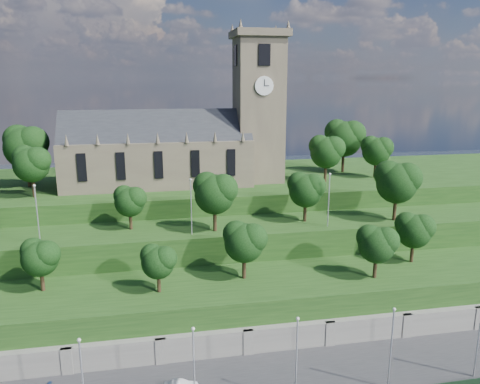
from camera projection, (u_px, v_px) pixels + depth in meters
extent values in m
cube|color=slate|center=(205.00, 351.00, 54.19)|extent=(160.00, 2.00, 5.00)
cube|color=slate|center=(68.00, 369.00, 50.71)|extent=(1.20, 0.60, 5.00)
cube|color=slate|center=(161.00, 359.00, 52.52)|extent=(1.20, 0.60, 5.00)
cube|color=slate|center=(248.00, 350.00, 54.33)|extent=(1.20, 0.60, 5.00)
cube|color=slate|center=(329.00, 341.00, 56.15)|extent=(1.20, 0.60, 5.00)
cube|color=slate|center=(406.00, 333.00, 57.96)|extent=(1.20, 0.60, 5.00)
cube|color=slate|center=(477.00, 325.00, 59.78)|extent=(1.20, 0.60, 5.00)
cube|color=#1C3E14|center=(199.00, 314.00, 59.56)|extent=(160.00, 12.00, 8.00)
cube|color=#1C3E14|center=(191.00, 266.00, 69.59)|extent=(160.00, 10.00, 12.00)
cube|color=#1C3E14|center=(181.00, 217.00, 89.28)|extent=(160.00, 32.00, 15.00)
cube|color=brown|center=(158.00, 162.00, 82.01)|extent=(32.00, 12.00, 8.00)
cube|color=#202328|center=(157.00, 139.00, 81.06)|extent=(32.00, 10.18, 10.18)
cone|color=brown|center=(66.00, 140.00, 72.59)|extent=(0.70, 0.70, 1.80)
cone|color=brown|center=(97.00, 139.00, 73.43)|extent=(0.70, 0.70, 1.80)
cone|color=brown|center=(128.00, 139.00, 74.28)|extent=(0.70, 0.70, 1.80)
cone|color=brown|center=(158.00, 138.00, 75.12)|extent=(0.70, 0.70, 1.80)
cone|color=brown|center=(187.00, 137.00, 75.97)|extent=(0.70, 0.70, 1.80)
cone|color=brown|center=(215.00, 137.00, 76.82)|extent=(0.70, 0.70, 1.80)
cone|color=brown|center=(243.00, 136.00, 77.66)|extent=(0.70, 0.70, 1.80)
cube|color=black|center=(82.00, 167.00, 73.91)|extent=(1.40, 0.25, 4.50)
cube|color=black|center=(121.00, 166.00, 75.00)|extent=(1.40, 0.25, 4.50)
cube|color=black|center=(159.00, 165.00, 76.09)|extent=(1.40, 0.25, 4.50)
cube|color=black|center=(195.00, 164.00, 77.18)|extent=(1.40, 0.25, 4.50)
cube|color=black|center=(231.00, 162.00, 78.27)|extent=(1.40, 0.25, 4.50)
cube|color=brown|center=(258.00, 111.00, 83.26)|extent=(8.00, 8.00, 25.00)
cube|color=brown|center=(259.00, 34.00, 80.16)|extent=(9.20, 9.20, 1.20)
cone|color=brown|center=(241.00, 24.00, 75.33)|extent=(0.80, 0.80, 1.60)
cone|color=brown|center=(232.00, 29.00, 82.97)|extent=(0.80, 0.80, 1.60)
cone|color=brown|center=(288.00, 25.00, 76.79)|extent=(0.80, 0.80, 1.60)
cone|color=brown|center=(276.00, 29.00, 84.42)|extent=(0.80, 0.80, 1.60)
cube|color=black|center=(264.00, 55.00, 77.12)|extent=(2.00, 0.25, 3.50)
cube|color=black|center=(254.00, 57.00, 84.91)|extent=(2.00, 0.25, 3.50)
cube|color=black|center=(236.00, 56.00, 80.27)|extent=(0.25, 2.00, 3.50)
cube|color=black|center=(282.00, 56.00, 81.75)|extent=(0.25, 2.00, 3.50)
cylinder|color=white|center=(264.00, 86.00, 78.27)|extent=(3.20, 0.30, 3.20)
cylinder|color=white|center=(281.00, 85.00, 82.95)|extent=(0.30, 3.20, 3.20)
cube|color=black|center=(264.00, 83.00, 77.98)|extent=(0.12, 0.05, 1.10)
cube|color=black|center=(267.00, 86.00, 78.17)|extent=(0.80, 0.05, 0.12)
cylinder|color=black|center=(42.00, 280.00, 56.78)|extent=(0.49, 0.49, 2.84)
sphere|color=black|center=(40.00, 258.00, 56.13)|extent=(4.42, 4.42, 4.42)
sphere|color=black|center=(46.00, 254.00, 55.71)|extent=(3.31, 3.31, 3.31)
sphere|color=black|center=(33.00, 250.00, 56.31)|extent=(3.09, 3.09, 3.09)
cylinder|color=black|center=(159.00, 282.00, 56.48)|extent=(0.47, 0.47, 2.58)
sphere|color=black|center=(158.00, 262.00, 55.88)|extent=(4.02, 4.02, 4.02)
sphere|color=black|center=(165.00, 259.00, 55.50)|extent=(3.01, 3.01, 3.01)
sphere|color=black|center=(152.00, 255.00, 56.05)|extent=(2.81, 2.81, 2.81)
cylinder|color=black|center=(244.00, 266.00, 60.28)|extent=(0.51, 0.51, 3.28)
sphere|color=black|center=(244.00, 243.00, 59.53)|extent=(5.10, 5.10, 5.10)
sphere|color=black|center=(253.00, 238.00, 59.05)|extent=(3.82, 3.82, 3.82)
sphere|color=black|center=(236.00, 234.00, 59.74)|extent=(3.57, 3.57, 3.57)
cylinder|color=black|center=(375.00, 267.00, 60.48)|extent=(0.49, 0.49, 3.04)
sphere|color=black|center=(377.00, 245.00, 59.78)|extent=(4.72, 4.72, 4.72)
sphere|color=black|center=(386.00, 241.00, 59.34)|extent=(3.54, 3.54, 3.54)
sphere|color=black|center=(369.00, 237.00, 59.97)|extent=(3.31, 3.31, 3.31)
cylinder|color=black|center=(412.00, 251.00, 65.67)|extent=(0.50, 0.50, 3.08)
sphere|color=black|center=(414.00, 231.00, 64.96)|extent=(4.80, 4.80, 4.80)
sphere|color=black|center=(423.00, 227.00, 64.51)|extent=(3.60, 3.60, 3.60)
sphere|color=black|center=(407.00, 224.00, 65.15)|extent=(3.36, 3.36, 3.36)
cylinder|color=black|center=(131.00, 220.00, 67.27)|extent=(0.48, 0.48, 2.77)
sphere|color=black|center=(130.00, 202.00, 66.63)|extent=(4.30, 4.30, 4.30)
sphere|color=black|center=(135.00, 198.00, 66.23)|extent=(3.23, 3.23, 3.23)
sphere|color=black|center=(124.00, 195.00, 66.81)|extent=(3.01, 3.01, 3.01)
cylinder|color=black|center=(215.00, 218.00, 66.44)|extent=(0.52, 0.52, 3.66)
sphere|color=black|center=(215.00, 194.00, 65.61)|extent=(5.69, 5.69, 5.69)
sphere|color=black|center=(223.00, 189.00, 65.07)|extent=(4.26, 4.26, 4.26)
sphere|color=black|center=(207.00, 186.00, 65.84)|extent=(3.98, 3.98, 3.98)
cylinder|color=black|center=(305.00, 211.00, 70.95)|extent=(0.51, 0.51, 3.27)
sphere|color=black|center=(306.00, 191.00, 70.20)|extent=(5.08, 5.08, 5.08)
sphere|color=black|center=(313.00, 186.00, 69.72)|extent=(3.81, 3.81, 3.81)
sphere|color=black|center=(299.00, 183.00, 70.41)|extent=(3.56, 3.56, 3.56)
cylinder|color=black|center=(395.00, 208.00, 71.44)|extent=(0.54, 0.54, 3.96)
sphere|color=black|center=(397.00, 183.00, 70.54)|extent=(6.16, 6.16, 6.16)
sphere|color=black|center=(407.00, 178.00, 69.95)|extent=(4.62, 4.62, 4.62)
sphere|color=black|center=(388.00, 174.00, 70.78)|extent=(4.31, 4.31, 4.31)
cylinder|color=black|center=(28.00, 174.00, 80.33)|extent=(0.56, 0.56, 4.57)
sphere|color=black|center=(26.00, 148.00, 79.28)|extent=(7.11, 7.11, 7.11)
sphere|color=black|center=(33.00, 142.00, 78.61)|extent=(5.34, 5.34, 5.34)
sphere|color=black|center=(18.00, 139.00, 79.57)|extent=(4.98, 4.98, 4.98)
cylinder|color=black|center=(34.00, 186.00, 73.28)|extent=(0.52, 0.52, 3.52)
sphere|color=black|center=(31.00, 165.00, 72.48)|extent=(5.47, 5.47, 5.47)
sphere|color=black|center=(37.00, 160.00, 71.96)|extent=(4.10, 4.10, 4.10)
sphere|color=black|center=(25.00, 157.00, 72.70)|extent=(3.83, 3.83, 3.83)
cylinder|color=black|center=(325.00, 172.00, 84.07)|extent=(0.52, 0.52, 3.65)
sphere|color=black|center=(326.00, 153.00, 83.23)|extent=(5.67, 5.67, 5.67)
sphere|color=black|center=(334.00, 148.00, 82.70)|extent=(4.25, 4.25, 4.25)
sphere|color=black|center=(320.00, 146.00, 83.46)|extent=(3.97, 3.97, 3.97)
cylinder|color=black|center=(343.00, 161.00, 92.82)|extent=(0.56, 0.56, 4.50)
sphere|color=black|center=(344.00, 139.00, 91.79)|extent=(7.00, 7.00, 7.00)
sphere|color=black|center=(353.00, 134.00, 91.13)|extent=(5.25, 5.25, 5.25)
sphere|color=black|center=(337.00, 132.00, 92.07)|extent=(4.90, 4.90, 4.90)
cylinder|color=black|center=(375.00, 169.00, 87.94)|extent=(0.51, 0.51, 3.37)
sphere|color=black|center=(376.00, 151.00, 87.17)|extent=(5.24, 5.24, 5.24)
sphere|color=black|center=(383.00, 148.00, 86.67)|extent=(3.93, 3.93, 3.93)
sphere|color=black|center=(370.00, 146.00, 87.38)|extent=(3.67, 3.67, 3.67)
sphere|color=silver|center=(79.00, 340.00, 40.96)|extent=(0.36, 0.36, 0.36)
cylinder|color=#B2B2B7|center=(194.00, 372.00, 43.84)|extent=(0.16, 0.16, 8.78)
sphere|color=silver|center=(193.00, 329.00, 42.77)|extent=(0.36, 0.36, 0.36)
cylinder|color=#B2B2B7|center=(296.00, 361.00, 45.65)|extent=(0.16, 0.16, 8.78)
sphere|color=silver|center=(298.00, 319.00, 44.59)|extent=(0.36, 0.36, 0.36)
cylinder|color=#B2B2B7|center=(391.00, 350.00, 47.47)|extent=(0.16, 0.16, 8.78)
sphere|color=silver|center=(394.00, 309.00, 46.40)|extent=(0.36, 0.36, 0.36)
cylinder|color=#B2B2B7|center=(478.00, 340.00, 49.28)|extent=(0.16, 0.16, 8.78)
cylinder|color=#B2B2B7|center=(37.00, 215.00, 60.76)|extent=(0.16, 0.16, 7.73)
sphere|color=silver|center=(34.00, 186.00, 59.82)|extent=(0.36, 0.36, 0.36)
cylinder|color=#B2B2B7|center=(191.00, 208.00, 64.39)|extent=(0.16, 0.16, 7.73)
sphere|color=silver|center=(190.00, 180.00, 63.45)|extent=(0.36, 0.36, 0.36)
cylinder|color=#B2B2B7|center=(329.00, 201.00, 68.02)|extent=(0.16, 0.16, 7.73)
sphere|color=silver|center=(330.00, 174.00, 67.07)|extent=(0.36, 0.36, 0.36)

